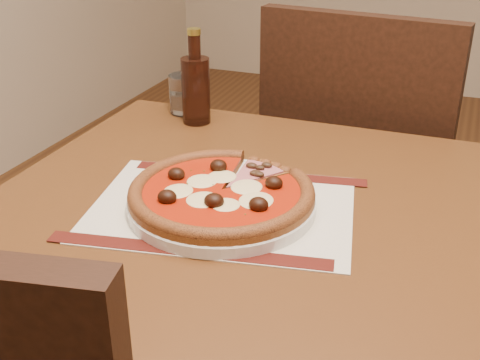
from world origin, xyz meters
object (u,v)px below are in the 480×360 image
chair_far (361,170)px  pizza (221,192)px  bottle (196,87)px  plate (222,203)px  table (236,254)px  water_glass (185,94)px

chair_far → pizza: 0.70m
pizza → bottle: 0.40m
plate → bottle: size_ratio=1.48×
chair_far → pizza: chair_far is taller
table → bottle: bottle is taller
table → bottle: size_ratio=4.04×
chair_far → plate: chair_far is taller
plate → pizza: 0.02m
bottle → plate: bearing=-59.2°
plate → water_glass: (-0.25, 0.39, 0.03)m
plate → pizza: (-0.00, -0.00, 0.02)m
table → pizza: (-0.01, -0.03, 0.13)m
bottle → water_glass: bearing=136.2°
table → water_glass: bearing=126.5°
water_glass → bottle: 0.08m
table → pizza: 0.14m
chair_far → bottle: size_ratio=4.80×
table → chair_far: (0.10, 0.62, -0.10)m
table → chair_far: bearing=80.7°
chair_far → bottle: chair_far is taller
plate → water_glass: size_ratio=3.47×
plate → table: bearing=69.2°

